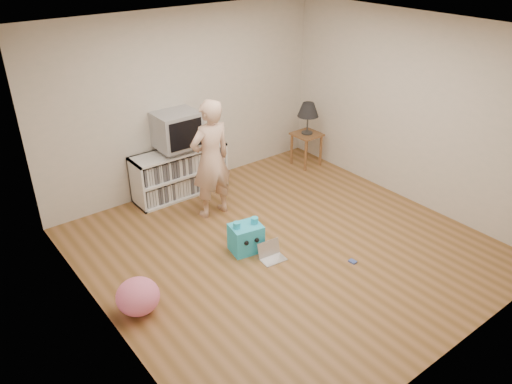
{
  "coord_description": "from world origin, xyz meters",
  "views": [
    {
      "loc": [
        -3.44,
        -3.85,
        3.53
      ],
      "look_at": [
        -0.14,
        0.4,
        0.66
      ],
      "focal_mm": 35.0,
      "sensor_mm": 36.0,
      "label": 1
    }
  ],
  "objects": [
    {
      "name": "laptop",
      "position": [
        -0.28,
        -0.07,
        0.06
      ],
      "size": [
        0.32,
        0.27,
        0.2
      ],
      "rotation": [
        0.0,
        0.0,
        -0.11
      ],
      "color": "silver",
      "rests_on": "ground"
    },
    {
      "name": "person",
      "position": [
        -0.24,
        1.25,
        0.82
      ],
      "size": [
        0.6,
        0.4,
        1.64
      ],
      "primitive_type": "imported",
      "rotation": [
        0.0,
        0.0,
        3.16
      ],
      "color": "beige",
      "rests_on": "ground"
    },
    {
      "name": "ground",
      "position": [
        0.0,
        0.0,
        0.0
      ],
      "size": [
        4.5,
        4.5,
        0.0
      ],
      "primitive_type": "plane",
      "color": "brown",
      "rests_on": "ground"
    },
    {
      "name": "crt_tv",
      "position": [
        -0.3,
        2.02,
        1.02
      ],
      "size": [
        0.6,
        0.53,
        0.5
      ],
      "color": "#9A9A9F",
      "rests_on": "dvd_deck"
    },
    {
      "name": "walls",
      "position": [
        0.0,
        0.0,
        1.3
      ],
      "size": [
        4.52,
        4.52,
        2.6
      ],
      "color": "beige",
      "rests_on": "ground"
    },
    {
      "name": "playing_cards",
      "position": [
        0.43,
        -0.73,
        0.01
      ],
      "size": [
        0.07,
        0.1,
        0.02
      ],
      "primitive_type": "cube",
      "rotation": [
        0.0,
        0.0,
        0.09
      ],
      "color": "#3F54AA",
      "rests_on": "ground"
    },
    {
      "name": "media_unit",
      "position": [
        -0.3,
        2.04,
        0.35
      ],
      "size": [
        1.4,
        0.45,
        0.7
      ],
      "color": "white",
      "rests_on": "ground"
    },
    {
      "name": "plush_blue",
      "position": [
        -0.42,
        0.24,
        0.18
      ],
      "size": [
        0.42,
        0.37,
        0.43
      ],
      "rotation": [
        0.0,
        0.0,
        -0.18
      ],
      "color": "#26C0EE",
      "rests_on": "ground"
    },
    {
      "name": "side_table",
      "position": [
        1.88,
        1.65,
        0.42
      ],
      "size": [
        0.42,
        0.42,
        0.55
      ],
      "color": "brown",
      "rests_on": "ground"
    },
    {
      "name": "plush_pink",
      "position": [
        -1.95,
        0.04,
        0.19
      ],
      "size": [
        0.45,
        0.45,
        0.38
      ],
      "primitive_type": "ellipsoid",
      "rotation": [
        0.0,
        0.0,
        0.01
      ],
      "color": "pink",
      "rests_on": "ground"
    },
    {
      "name": "ceiling",
      "position": [
        0.0,
        0.0,
        2.6
      ],
      "size": [
        4.5,
        4.5,
        0.01
      ],
      "primitive_type": "cube",
      "color": "white",
      "rests_on": "walls"
    },
    {
      "name": "table_lamp",
      "position": [
        1.88,
        1.65,
        0.94
      ],
      "size": [
        0.34,
        0.34,
        0.52
      ],
      "color": "#333333",
      "rests_on": "side_table"
    },
    {
      "name": "dvd_deck",
      "position": [
        -0.3,
        2.02,
        0.73
      ],
      "size": [
        0.45,
        0.35,
        0.07
      ],
      "primitive_type": "cube",
      "color": "gray",
      "rests_on": "media_unit"
    }
  ]
}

